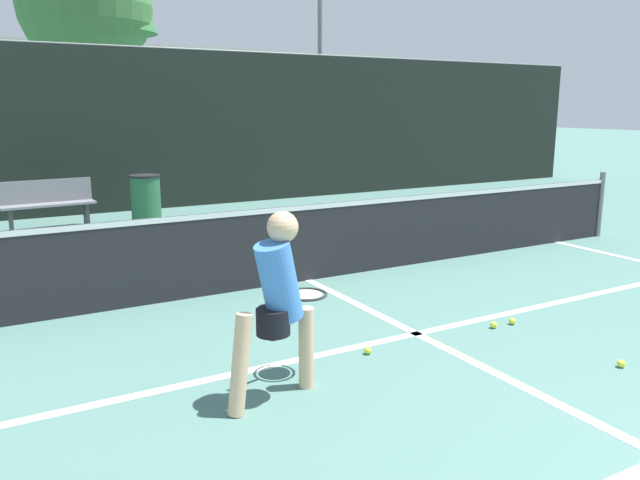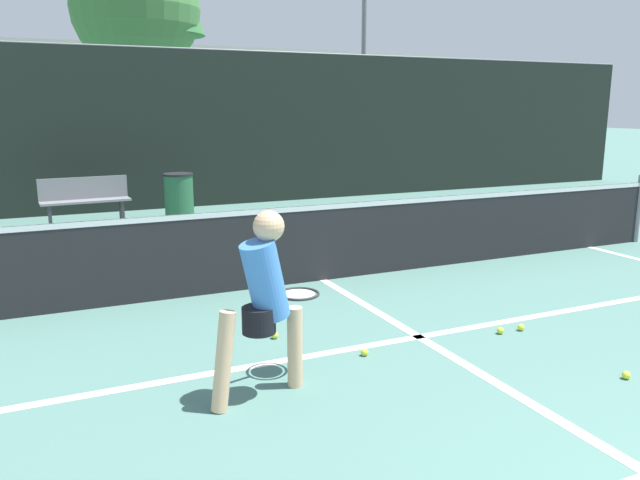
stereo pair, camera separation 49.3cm
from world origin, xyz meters
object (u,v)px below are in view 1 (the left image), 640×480
Objects in this scene: trash_bin at (146,199)px; player_practicing at (278,297)px; parked_car at (194,165)px; courtside_bench at (48,203)px.

player_practicing is at bearing -97.24° from trash_bin.
parked_car is at bearing 62.11° from trash_bin.
courtside_bench is (-0.68, 7.88, -0.31)m from player_practicing.
parked_car reaches higher than player_practicing.
trash_bin is at bearing -11.56° from courtside_bench.
player_practicing is 7.91m from courtside_bench.
trash_bin is (0.97, 7.65, -0.33)m from player_practicing.
trash_bin is at bearing -117.89° from parked_car.
courtside_bench is 1.67m from trash_bin.
player_practicing is at bearing -88.79° from courtside_bench.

